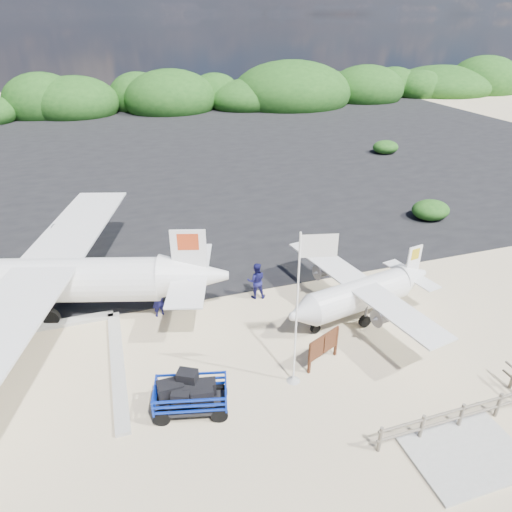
{
  "coord_description": "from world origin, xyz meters",
  "views": [
    {
      "loc": [
        -3.6,
        -13.04,
        12.01
      ],
      "look_at": [
        2.45,
        5.6,
        1.6
      ],
      "focal_mm": 32.0,
      "sensor_mm": 36.0,
      "label": 1
    }
  ],
  "objects": [
    {
      "name": "ground",
      "position": [
        0.0,
        0.0,
        0.0
      ],
      "size": [
        160.0,
        160.0,
        0.0
      ],
      "primitive_type": "plane",
      "color": "beige"
    },
    {
      "name": "asphalt_apron",
      "position": [
        0.0,
        30.0,
        0.0
      ],
      "size": [
        90.0,
        50.0,
        0.04
      ],
      "primitive_type": null,
      "color": "#B2B2B2",
      "rests_on": "ground"
    },
    {
      "name": "walkway_pad",
      "position": [
        5.5,
        -6.0,
        0.0
      ],
      "size": [
        3.5,
        2.5,
        0.1
      ],
      "primitive_type": null,
      "color": "#B2B2B2",
      "rests_on": "ground"
    },
    {
      "name": "vegetation_band",
      "position": [
        0.0,
        55.0,
        0.0
      ],
      "size": [
        124.0,
        8.0,
        4.4
      ],
      "primitive_type": null,
      "color": "#B2B2B2",
      "rests_on": "ground"
    },
    {
      "name": "fence",
      "position": [
        6.0,
        -5.0,
        0.0
      ],
      "size": [
        6.4,
        2.0,
        1.1
      ],
      "primitive_type": null,
      "color": "#B2B2B2",
      "rests_on": "ground"
    },
    {
      "name": "baggage_cart",
      "position": [
        -2.19,
        -1.59,
        0.0
      ],
      "size": [
        2.93,
        2.09,
        1.32
      ],
      "primitive_type": null,
      "rotation": [
        0.0,
        0.0,
        -0.24
      ],
      "color": "#0B2AAA",
      "rests_on": "ground"
    },
    {
      "name": "flagpole",
      "position": [
        1.65,
        -1.33,
        0.0
      ],
      "size": [
        1.3,
        0.76,
        6.08
      ],
      "primitive_type": null,
      "rotation": [
        0.0,
        0.0,
        -0.22
      ],
      "color": "white",
      "rests_on": "ground"
    },
    {
      "name": "signboard",
      "position": [
        3.07,
        -0.81,
        0.0
      ],
      "size": [
        1.66,
        0.85,
        1.44
      ],
      "primitive_type": null,
      "rotation": [
        0.0,
        0.0,
        0.42
      ],
      "color": "#502A17",
      "rests_on": "ground"
    },
    {
      "name": "crew_a",
      "position": [
        -2.52,
        4.39,
        0.81
      ],
      "size": [
        0.69,
        0.57,
        1.62
      ],
      "primitive_type": "imported",
      "rotation": [
        0.0,
        0.0,
        3.5
      ],
      "color": "#15154F",
      "rests_on": "ground"
    },
    {
      "name": "crew_b",
      "position": [
        2.09,
        4.48,
        0.91
      ],
      "size": [
        1.01,
        0.87,
        1.82
      ],
      "primitive_type": "imported",
      "rotation": [
        0.0,
        0.0,
        2.92
      ],
      "color": "#15154F",
      "rests_on": "ground"
    },
    {
      "name": "crew_c",
      "position": [
        3.81,
        1.47,
        0.82
      ],
      "size": [
        1.0,
        0.5,
        1.65
      ],
      "primitive_type": "imported",
      "rotation": [
        0.0,
        0.0,
        3.04
      ],
      "color": "#15154F",
      "rests_on": "ground"
    },
    {
      "name": "aircraft_large",
      "position": [
        16.96,
        26.2,
        0.0
      ],
      "size": [
        21.55,
        21.55,
        5.19
      ],
      "primitive_type": null,
      "rotation": [
        0.0,
        0.0,
        2.85
      ],
      "color": "#B2B2B2",
      "rests_on": "ground"
    },
    {
      "name": "aircraft_small",
      "position": [
        -5.37,
        33.86,
        0.0
      ],
      "size": [
        8.88,
        8.88,
        2.76
      ],
      "primitive_type": null,
      "rotation": [
        0.0,
        0.0,
        3.31
      ],
      "color": "#B2B2B2",
      "rests_on": "ground"
    }
  ]
}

